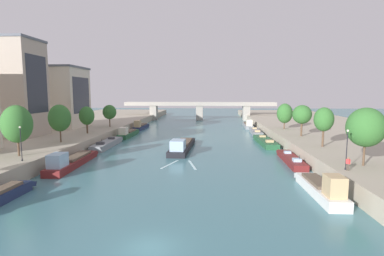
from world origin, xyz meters
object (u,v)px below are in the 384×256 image
object	(u,v)px
moored_boat_left_end	(71,161)
moored_boat_left_second	(107,144)
moored_boat_right_lone	(265,141)
tree_right_third	(324,119)
moored_boat_right_second	(256,132)
tree_left_past_mid	(109,112)
moored_boat_right_far	(248,125)
barge_midriver	(182,146)
tree_right_by_lamp	(285,113)
tree_left_nearest	(87,116)
moored_boat_left_near	(141,126)
tree_right_end_of_row	(366,127)
moored_boat_left_downstream	(128,133)
bridge_far	(200,109)
person_on_quay	(348,163)
lamppost_left_bank	(21,142)
moored_boat_right_upstream	(291,159)
tree_right_past_mid	(302,115)
tree_left_second	(60,118)
tree_left_end_of_row	(17,124)
moored_boat_right_downstream	(322,188)
lamppost_right_bank	(347,148)

from	to	relation	value
moored_boat_left_end	moored_boat_left_second	distance (m)	17.49
moored_boat_right_lone	tree_right_third	world-z (taller)	tree_right_third
moored_boat_right_lone	moored_boat_left_end	bearing A→B (deg)	-145.84
moored_boat_right_second	tree_left_past_mid	distance (m)	40.33
moored_boat_right_second	moored_boat_right_far	bearing A→B (deg)	90.54
barge_midriver	tree_right_by_lamp	distance (m)	30.67
moored_boat_right_lone	tree_left_nearest	size ratio (longest dim) A/B	2.58
tree_right_third	moored_boat_right_second	bearing A→B (deg)	101.84
moored_boat_left_near	tree_right_end_of_row	distance (m)	68.14
moored_boat_left_downstream	bridge_far	distance (m)	51.41
moored_boat_right_lone	tree_left_past_mid	bearing A→B (deg)	163.89
tree_left_nearest	person_on_quay	world-z (taller)	tree_left_nearest
tree_right_third	lamppost_left_bank	world-z (taller)	tree_right_third
moored_boat_left_end	lamppost_left_bank	size ratio (longest dim) A/B	3.23
moored_boat_right_upstream	tree_left_past_mid	bearing A→B (deg)	144.10
moored_boat_right_upstream	tree_right_end_of_row	distance (m)	14.12
barge_midriver	lamppost_left_bank	size ratio (longest dim) A/B	4.05
bridge_far	person_on_quay	distance (m)	91.15
moored_boat_left_second	moored_boat_right_far	size ratio (longest dim) A/B	0.99
tree_right_third	tree_right_past_mid	size ratio (longest dim) A/B	1.02
moored_boat_right_upstream	lamppost_left_bank	distance (m)	40.50
moored_boat_right_second	lamppost_left_bank	world-z (taller)	lamppost_left_bank
tree_left_second	bridge_far	xyz separation A→B (m)	(23.38, 70.91, -1.96)
moored_boat_left_second	tree_left_nearest	xyz separation A→B (m)	(-5.94, 3.98, 5.63)
barge_midriver	tree_left_past_mid	bearing A→B (deg)	137.70
moored_boat_left_near	moored_boat_right_far	size ratio (longest dim) A/B	0.89
moored_boat_left_downstream	moored_boat_left_near	xyz separation A→B (m)	(-0.43, 16.22, 0.02)
moored_boat_right_second	tree_left_end_of_row	world-z (taller)	tree_left_end_of_row
barge_midriver	lamppost_left_bank	world-z (taller)	lamppost_left_bank
lamppost_left_bank	moored_boat_left_near	bearing A→B (deg)	86.26
moored_boat_left_near	barge_midriver	bearing A→B (deg)	-63.98
tree_right_end_of_row	person_on_quay	bearing A→B (deg)	-139.00
moored_boat_right_far	person_on_quay	xyz separation A→B (m)	(3.74, -63.25, 2.29)
moored_boat_left_downstream	moored_boat_right_far	size ratio (longest dim) A/B	0.91
moored_boat_left_downstream	tree_left_past_mid	world-z (taller)	tree_left_past_mid
moored_boat_left_second	tree_left_past_mid	size ratio (longest dim) A/B	2.47
tree_right_third	moored_boat_left_end	bearing A→B (deg)	-169.42
moored_boat_right_second	tree_left_end_of_row	bearing A→B (deg)	-134.00
moored_boat_left_second	moored_boat_right_downstream	bearing A→B (deg)	-39.91
tree_left_past_mid	moored_boat_right_second	bearing A→B (deg)	6.68
moored_boat_right_far	lamppost_right_bank	size ratio (longest dim) A/B	3.07
person_on_quay	moored_boat_left_downstream	bearing A→B (deg)	133.01
moored_boat_right_lone	tree_right_end_of_row	size ratio (longest dim) A/B	2.15
moored_boat_left_end	moored_boat_right_lone	bearing A→B (deg)	34.16
tree_left_nearest	tree_right_third	distance (m)	49.07
moored_boat_left_end	tree_right_past_mid	distance (m)	45.94
bridge_far	person_on_quay	size ratio (longest dim) A/B	38.62
barge_midriver	tree_left_past_mid	xyz separation A→B (m)	(-21.38, 19.46, 5.41)
tree_right_past_mid	lamppost_left_bank	world-z (taller)	tree_right_past_mid
tree_left_end_of_row	tree_right_past_mid	size ratio (longest dim) A/B	1.13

